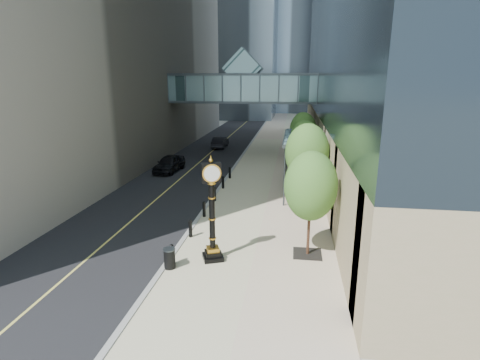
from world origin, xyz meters
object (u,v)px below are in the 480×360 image
Objects in this scene: pedestrian at (294,180)px; trash_bin at (170,259)px; car_near at (169,163)px; street_clock at (212,217)px; car_far at (220,142)px.

trash_bin is at bearing 64.13° from pedestrian.
pedestrian is 12.66m from car_near.
car_near is (-11.64, 4.96, -0.18)m from pedestrian.
street_clock is at bearing -60.80° from car_near.
pedestrian is 0.43× the size of car_far.
street_clock is 2.71× the size of pedestrian.
trash_bin is 14.31m from pedestrian.
street_clock is at bearing 69.53° from pedestrian.
car_far is at bearing 78.27° from street_clock.
street_clock reaches higher than pedestrian.
pedestrian is 20.47m from car_far.
car_near is at bearing 92.64° from street_clock.
pedestrian reaches higher than car_far.
trash_bin is at bearing -67.06° from car_near.
trash_bin is 19.13m from car_near.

